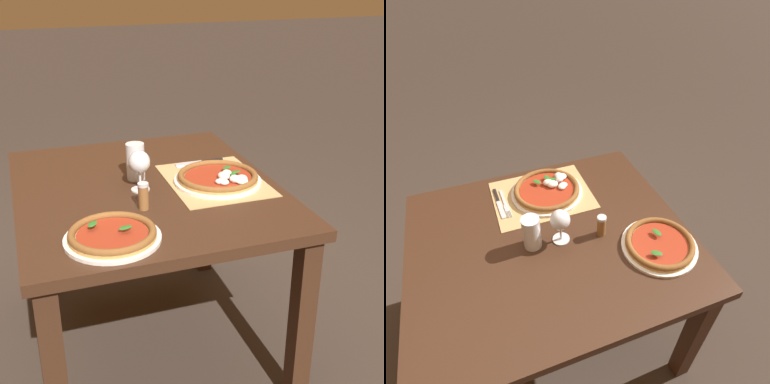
{
  "view_description": "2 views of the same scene",
  "coord_description": "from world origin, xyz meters",
  "views": [
    {
      "loc": [
        -1.84,
        0.44,
        1.53
      ],
      "look_at": [
        -0.29,
        -0.09,
        0.82
      ],
      "focal_mm": 50.0,
      "sensor_mm": 36.0,
      "label": 1
    },
    {
      "loc": [
        0.21,
        0.88,
        1.73
      ],
      "look_at": [
        -0.18,
        -0.14,
        0.82
      ],
      "focal_mm": 30.0,
      "sensor_mm": 36.0,
      "label": 2
    }
  ],
  "objects": [
    {
      "name": "pizza_near",
      "position": [
        -0.07,
        -0.27,
        0.76
      ],
      "size": [
        0.34,
        0.34,
        0.05
      ],
      "color": "silver",
      "rests_on": "paper_placemat"
    },
    {
      "name": "pepper_shaker",
      "position": [
        -0.2,
        0.06,
        0.79
      ],
      "size": [
        0.04,
        0.04,
        0.1
      ],
      "color": "brown",
      "rests_on": "dining_table"
    },
    {
      "name": "ground_plane",
      "position": [
        0.0,
        0.0,
        0.0
      ],
      "size": [
        24.0,
        24.0,
        0.0
      ],
      "primitive_type": "plane",
      "color": "#382D26"
    },
    {
      "name": "dining_table",
      "position": [
        0.0,
        0.0,
        0.63
      ],
      "size": [
        1.13,
        0.97,
        0.74
      ],
      "color": "#382114",
      "rests_on": "ground"
    },
    {
      "name": "paper_placemat",
      "position": [
        -0.04,
        -0.27,
        0.74
      ],
      "size": [
        0.45,
        0.36,
        0.0
      ],
      "primitive_type": "cube",
      "color": "tan",
      "rests_on": "dining_table"
    },
    {
      "name": "knife",
      "position": [
        0.16,
        -0.28,
        0.75
      ],
      "size": [
        0.03,
        0.22,
        0.01
      ],
      "color": "black",
      "rests_on": "paper_placemat"
    },
    {
      "name": "fork",
      "position": [
        0.14,
        -0.27,
        0.75
      ],
      "size": [
        0.03,
        0.2,
        0.0
      ],
      "color": "#B7B7BC",
      "rests_on": "paper_placemat"
    },
    {
      "name": "wine_glass",
      "position": [
        -0.04,
        0.03,
        0.85
      ],
      "size": [
        0.08,
        0.08,
        0.16
      ],
      "color": "silver",
      "rests_on": "dining_table"
    },
    {
      "name": "pint_glass",
      "position": [
        0.08,
        0.02,
        0.81
      ],
      "size": [
        0.07,
        0.07,
        0.15
      ],
      "color": "silver",
      "rests_on": "dining_table"
    },
    {
      "name": "pizza_far",
      "position": [
        -0.39,
        0.2,
        0.76
      ],
      "size": [
        0.3,
        0.3,
        0.04
      ],
      "color": "silver",
      "rests_on": "dining_table"
    }
  ]
}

